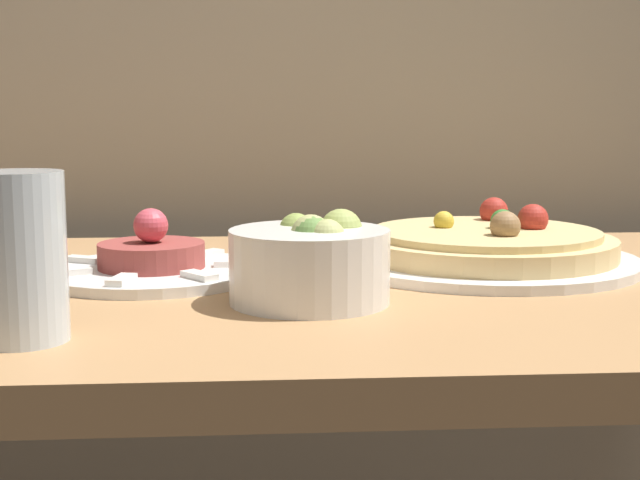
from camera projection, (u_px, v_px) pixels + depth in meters
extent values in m
cube|color=#AD7F51|center=(273.00, 300.00, 0.87)|extent=(1.25, 0.63, 0.03)
cylinder|color=white|center=(484.00, 261.00, 0.96)|extent=(0.33, 0.33, 0.01)
cylinder|color=#E5C17F|center=(485.00, 246.00, 0.95)|extent=(0.28, 0.28, 0.02)
cylinder|color=#E0C684|center=(485.00, 233.00, 0.95)|extent=(0.24, 0.24, 0.01)
sphere|color=gold|center=(444.00, 221.00, 0.97)|extent=(0.02, 0.02, 0.02)
sphere|color=#387F33|center=(502.00, 221.00, 0.96)|extent=(0.03, 0.03, 0.03)
sphere|color=#997047|center=(505.00, 226.00, 0.91)|extent=(0.03, 0.03, 0.03)
sphere|color=#B22D23|center=(494.00, 211.00, 1.03)|extent=(0.03, 0.03, 0.03)
sphere|color=#B22D23|center=(533.00, 219.00, 0.96)|extent=(0.03, 0.03, 0.03)
cylinder|color=white|center=(152.00, 272.00, 0.89)|extent=(0.22, 0.22, 0.01)
cylinder|color=#933D38|center=(152.00, 255.00, 0.89)|extent=(0.11, 0.11, 0.03)
sphere|color=#DB4C5B|center=(151.00, 225.00, 0.88)|extent=(0.03, 0.03, 0.03)
cube|color=white|center=(234.00, 263.00, 0.89)|extent=(0.04, 0.02, 0.01)
cube|color=white|center=(207.00, 254.00, 0.95)|extent=(0.04, 0.04, 0.01)
cube|color=white|center=(143.00, 252.00, 0.96)|extent=(0.02, 0.04, 0.01)
cube|color=white|center=(84.00, 259.00, 0.92)|extent=(0.04, 0.03, 0.01)
cube|color=white|center=(70.00, 272.00, 0.85)|extent=(0.04, 0.03, 0.01)
cube|color=white|center=(122.00, 280.00, 0.81)|extent=(0.02, 0.04, 0.01)
cube|color=white|center=(199.00, 276.00, 0.83)|extent=(0.04, 0.04, 0.01)
cylinder|color=white|center=(309.00, 266.00, 0.77)|extent=(0.14, 0.14, 0.06)
sphere|color=#B7BC70|center=(311.00, 235.00, 0.76)|extent=(0.04, 0.04, 0.04)
sphere|color=#B7BC70|center=(327.00, 237.00, 0.76)|extent=(0.03, 0.03, 0.03)
sphere|color=#A3B25B|center=(341.00, 230.00, 0.79)|extent=(0.04, 0.04, 0.04)
sphere|color=#668E42|center=(311.00, 235.00, 0.76)|extent=(0.03, 0.03, 0.03)
sphere|color=#668E42|center=(307.00, 232.00, 0.79)|extent=(0.02, 0.02, 0.02)
sphere|color=#8EA34C|center=(296.00, 230.00, 0.80)|extent=(0.03, 0.03, 0.03)
cylinder|color=silver|center=(19.00, 257.00, 0.64)|extent=(0.07, 0.07, 0.12)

